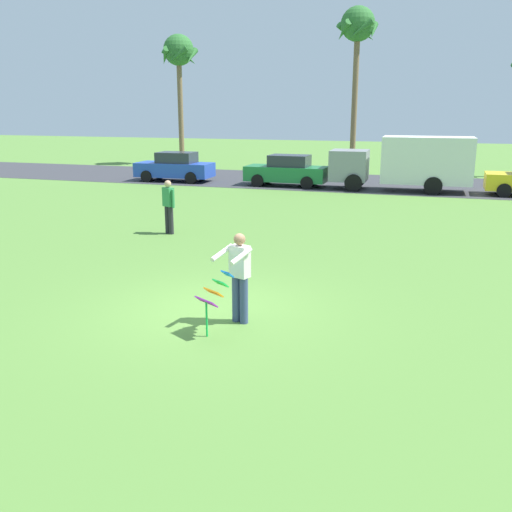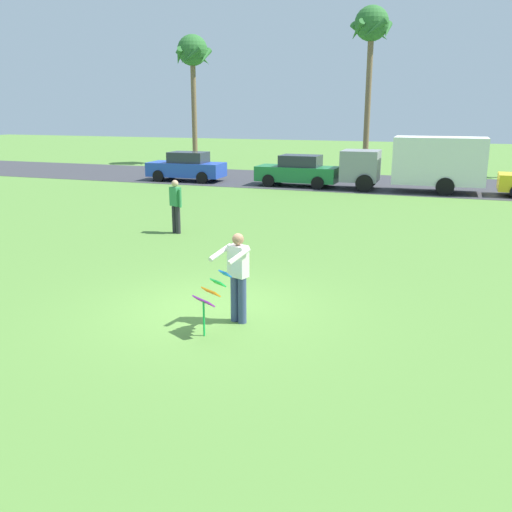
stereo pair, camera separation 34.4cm
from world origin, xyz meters
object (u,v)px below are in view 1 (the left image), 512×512
parked_car_blue (175,167)px  kite_held (214,294)px  palm_tree_right_near (357,32)px  person_kite_flyer (239,274)px  parked_truck_grey_van (409,162)px  parked_car_green (287,171)px  person_walker_near (169,205)px  palm_tree_left_near (179,56)px

parked_car_blue → kite_held: bearing=-62.7°
parked_car_blue → palm_tree_right_near: palm_tree_right_near is taller
person_kite_flyer → kite_held: bearing=-109.6°
parked_truck_grey_van → palm_tree_right_near: bearing=114.4°
kite_held → parked_car_green: 19.98m
parked_car_blue → person_walker_near: size_ratio=2.45×
parked_car_green → palm_tree_right_near: 11.85m
person_walker_near → palm_tree_right_near: bearing=82.3°
palm_tree_right_near → person_walker_near: bearing=-97.7°
palm_tree_right_near → palm_tree_left_near: bearing=178.2°
parked_car_blue → parked_truck_grey_van: parked_truck_grey_van is taller
person_kite_flyer → person_walker_near: (-4.73, 6.68, -0.02)m
parked_car_blue → palm_tree_right_near: bearing=46.0°
person_kite_flyer → palm_tree_right_near: 28.79m
person_kite_flyer → parked_truck_grey_van: size_ratio=0.26×
person_kite_flyer → palm_tree_right_near: (-1.90, 27.73, 7.49)m
person_kite_flyer → palm_tree_right_near: size_ratio=0.17×
parked_truck_grey_van → palm_tree_left_near: 19.63m
palm_tree_left_near → kite_held: bearing=-64.2°
kite_held → person_walker_near: size_ratio=0.65×
palm_tree_left_near → parked_car_blue: bearing=-67.4°
parked_truck_grey_van → parked_car_green: bearing=-180.0°
person_walker_near → parked_truck_grey_van: bearing=60.9°
kite_held → palm_tree_right_near: size_ratio=0.11×
parked_truck_grey_van → person_walker_near: parked_truck_grey_van is taller
parked_car_blue → parked_car_green: bearing=-0.0°
kite_held → palm_tree_left_near: 32.68m
person_walker_near → palm_tree_left_near: bearing=113.8°
person_kite_flyer → kite_held: person_kite_flyer is taller
parked_car_blue → parked_car_green: same height
parked_truck_grey_van → person_walker_near: bearing=-119.1°
kite_held → palm_tree_right_near: 29.48m
parked_car_blue → parked_car_green: size_ratio=1.00×
parked_car_blue → parked_car_green: (6.38, -0.00, 0.00)m
kite_held → parked_car_green: parked_car_green is taller
palm_tree_right_near → parked_car_blue: bearing=-134.0°
parked_car_green → person_walker_near: size_ratio=2.45×
person_kite_flyer → parked_car_blue: (-10.37, 18.94, -0.18)m
kite_held → palm_tree_left_near: bearing=115.8°
person_kite_flyer → palm_tree_left_near: bearing=116.8°
palm_tree_left_near → person_walker_near: bearing=-66.2°
parked_car_blue → parked_car_green: 6.38m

